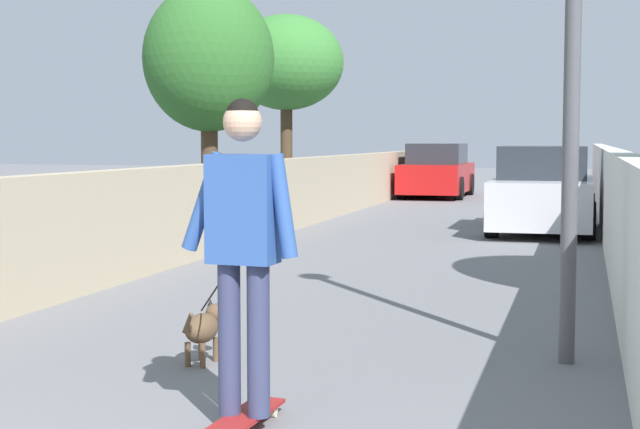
{
  "coord_description": "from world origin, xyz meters",
  "views": [
    {
      "loc": [
        -2.17,
        -2.39,
        1.66
      ],
      "look_at": [
        5.87,
        -0.16,
        1.0
      ],
      "focal_mm": 53.6,
      "sensor_mm": 36.0,
      "label": 1
    }
  ],
  "objects_px": {
    "dog": "(204,327)",
    "car_near": "(543,192)",
    "car_far": "(437,172)",
    "person_skateboarder": "(243,231)",
    "skateboard": "(244,418)",
    "tree_left_distant": "(209,60)",
    "tree_left_near": "(286,64)"
  },
  "relations": [
    {
      "from": "car_far",
      "to": "car_near",
      "type": "bearing_deg",
      "value": -161.07
    },
    {
      "from": "tree_left_distant",
      "to": "person_skateboarder",
      "type": "height_order",
      "value": "tree_left_distant"
    },
    {
      "from": "skateboard",
      "to": "dog",
      "type": "height_order",
      "value": "dog"
    },
    {
      "from": "car_far",
      "to": "skateboard",
      "type": "bearing_deg",
      "value": -174.27
    },
    {
      "from": "tree_left_distant",
      "to": "car_near",
      "type": "distance_m",
      "value": 6.36
    },
    {
      "from": "person_skateboarder",
      "to": "dog",
      "type": "distance_m",
      "value": 1.89
    },
    {
      "from": "tree_left_near",
      "to": "person_skateboarder",
      "type": "distance_m",
      "value": 16.99
    },
    {
      "from": "person_skateboarder",
      "to": "dog",
      "type": "height_order",
      "value": "person_skateboarder"
    },
    {
      "from": "skateboard",
      "to": "person_skateboarder",
      "type": "xyz_separation_m",
      "value": [
        0.0,
        0.0,
        1.08
      ]
    },
    {
      "from": "tree_left_near",
      "to": "skateboard",
      "type": "bearing_deg",
      "value": -163.33
    },
    {
      "from": "skateboard",
      "to": "car_near",
      "type": "bearing_deg",
      "value": -5.28
    },
    {
      "from": "skateboard",
      "to": "dog",
      "type": "bearing_deg",
      "value": 30.21
    },
    {
      "from": "tree_left_near",
      "to": "car_far",
      "type": "xyz_separation_m",
      "value": [
        6.2,
        -2.59,
        -2.69
      ]
    },
    {
      "from": "tree_left_near",
      "to": "skateboard",
      "type": "distance_m",
      "value": 17.16
    },
    {
      "from": "tree_left_near",
      "to": "dog",
      "type": "height_order",
      "value": "tree_left_near"
    },
    {
      "from": "dog",
      "to": "car_near",
      "type": "distance_m",
      "value": 11.19
    },
    {
      "from": "car_far",
      "to": "tree_left_distant",
      "type": "bearing_deg",
      "value": 170.35
    },
    {
      "from": "person_skateboarder",
      "to": "car_far",
      "type": "distance_m",
      "value": 22.44
    },
    {
      "from": "tree_left_near",
      "to": "person_skateboarder",
      "type": "height_order",
      "value": "tree_left_near"
    },
    {
      "from": "tree_left_near",
      "to": "tree_left_distant",
      "type": "relative_size",
      "value": 1.06
    },
    {
      "from": "tree_left_distant",
      "to": "person_skateboarder",
      "type": "relative_size",
      "value": 2.37
    },
    {
      "from": "skateboard",
      "to": "tree_left_distant",
      "type": "bearing_deg",
      "value": 23.06
    },
    {
      "from": "car_near",
      "to": "person_skateboarder",
      "type": "bearing_deg",
      "value": 174.72
    },
    {
      "from": "tree_left_near",
      "to": "tree_left_distant",
      "type": "distance_m",
      "value": 6.04
    },
    {
      "from": "skateboard",
      "to": "person_skateboarder",
      "type": "distance_m",
      "value": 1.08
    },
    {
      "from": "person_skateboarder",
      "to": "car_near",
      "type": "distance_m",
      "value": 12.51
    },
    {
      "from": "tree_left_distant",
      "to": "car_near",
      "type": "relative_size",
      "value": 1.07
    },
    {
      "from": "skateboard",
      "to": "car_near",
      "type": "distance_m",
      "value": 12.52
    },
    {
      "from": "dog",
      "to": "car_near",
      "type": "xyz_separation_m",
      "value": [
        11.0,
        -1.99,
        0.44
      ]
    },
    {
      "from": "person_skateboarder",
      "to": "tree_left_distant",
      "type": "bearing_deg",
      "value": 23.06
    },
    {
      "from": "tree_left_distant",
      "to": "skateboard",
      "type": "bearing_deg",
      "value": -156.94
    },
    {
      "from": "car_near",
      "to": "car_far",
      "type": "xyz_separation_m",
      "value": [
        9.88,
        3.39,
        0.0
      ]
    }
  ]
}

